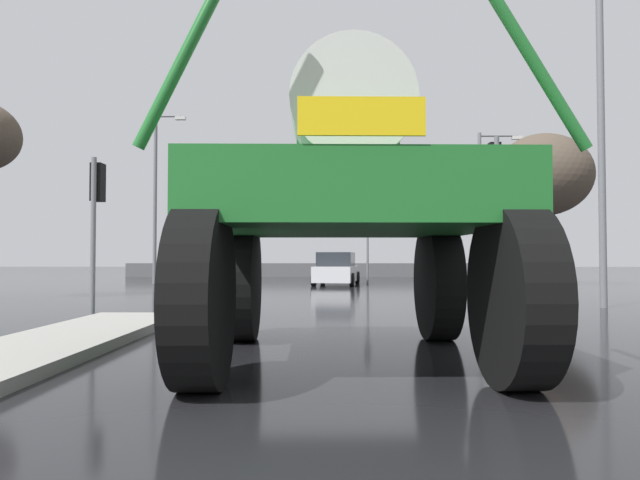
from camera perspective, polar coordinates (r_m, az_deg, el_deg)
ground_plane at (r=18.63m, az=-0.25°, el=-5.69°), size 120.00×120.00×0.00m
oversize_sprayer at (r=7.33m, az=2.73°, el=3.06°), size 4.42×5.29×4.46m
sedan_ahead at (r=26.72m, az=1.63°, el=-2.96°), size 2.32×4.30×1.52m
traffic_signal_near_left at (r=13.56m, az=-21.22°, el=3.61°), size 0.24×0.54×3.46m
traffic_signal_near_right at (r=13.10m, az=16.91°, el=5.12°), size 0.24×0.54×3.88m
traffic_signal_far_left at (r=28.69m, az=4.70°, el=1.60°), size 0.24×0.55×4.04m
streetlight_near_right at (r=16.86m, az=26.57°, el=10.74°), size 2.27×0.24×8.75m
streetlight_far_left at (r=29.60m, az=-15.80°, el=4.81°), size 1.57×0.24×8.42m
streetlight_far_right at (r=29.14m, az=15.89°, el=3.98°), size 2.17×0.24×7.36m
bare_tree_right at (r=28.04m, az=21.17°, el=5.98°), size 4.36×4.36×6.86m
roadside_barrier at (r=37.88m, az=0.33°, el=-2.99°), size 26.09×0.24×0.90m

